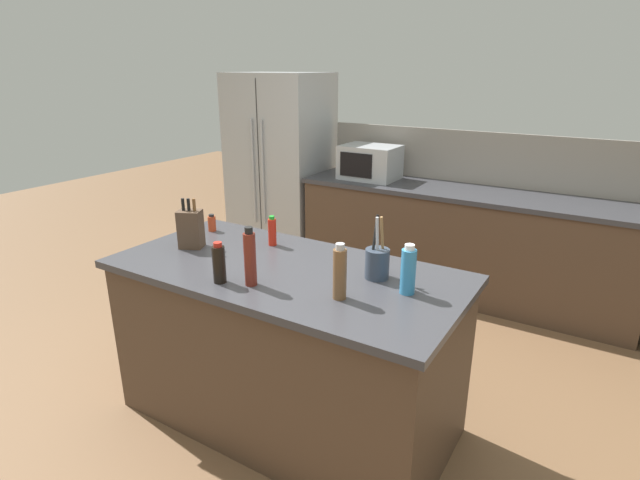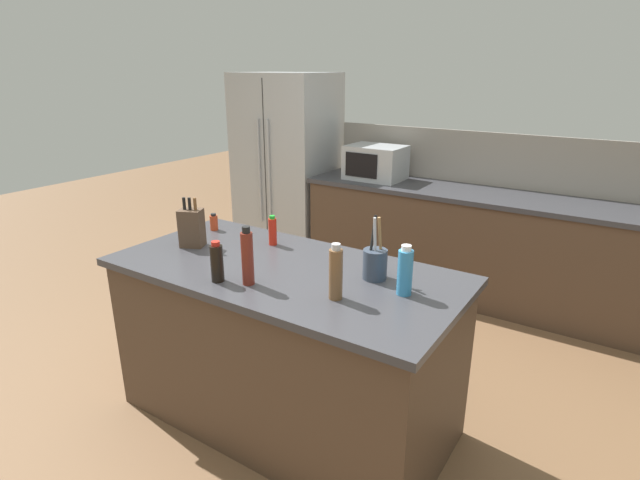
{
  "view_description": "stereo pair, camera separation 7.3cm",
  "coord_description": "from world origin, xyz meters",
  "px_view_note": "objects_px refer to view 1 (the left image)",
  "views": [
    {
      "loc": [
        1.42,
        -1.95,
        1.93
      ],
      "look_at": [
        0.0,
        0.35,
        0.99
      ],
      "focal_mm": 28.0,
      "sensor_mm": 36.0,
      "label": 1
    },
    {
      "loc": [
        1.48,
        -1.91,
        1.93
      ],
      "look_at": [
        0.0,
        0.35,
        0.99
      ],
      "focal_mm": 28.0,
      "sensor_mm": 36.0,
      "label": 2
    }
  ],
  "objects_px": {
    "utensil_crock": "(377,262)",
    "hot_sauce_bottle": "(272,231)",
    "refrigerator": "(281,167)",
    "spice_jar_paprika": "(212,223)",
    "vinegar_bottle": "(250,258)",
    "dish_soap_bottle": "(408,271)",
    "microwave": "(370,162)",
    "knife_block": "(191,228)",
    "soy_sauce_bottle": "(219,264)",
    "pepper_grinder": "(340,273)"
  },
  "relations": [
    {
      "from": "refrigerator",
      "to": "vinegar_bottle",
      "type": "relative_size",
      "value": 6.45
    },
    {
      "from": "refrigerator",
      "to": "soy_sauce_bottle",
      "type": "xyz_separation_m",
      "value": [
        1.49,
        -2.56,
        0.1
      ]
    },
    {
      "from": "utensil_crock",
      "to": "hot_sauce_bottle",
      "type": "bearing_deg",
      "value": 171.0
    },
    {
      "from": "refrigerator",
      "to": "utensil_crock",
      "type": "height_order",
      "value": "refrigerator"
    },
    {
      "from": "refrigerator",
      "to": "knife_block",
      "type": "bearing_deg",
      "value": -65.96
    },
    {
      "from": "refrigerator",
      "to": "vinegar_bottle",
      "type": "height_order",
      "value": "refrigerator"
    },
    {
      "from": "utensil_crock",
      "to": "spice_jar_paprika",
      "type": "distance_m",
      "value": 1.22
    },
    {
      "from": "refrigerator",
      "to": "microwave",
      "type": "relative_size",
      "value": 3.66
    },
    {
      "from": "utensil_crock",
      "to": "dish_soap_bottle",
      "type": "height_order",
      "value": "utensil_crock"
    },
    {
      "from": "pepper_grinder",
      "to": "vinegar_bottle",
      "type": "bearing_deg",
      "value": -167.81
    },
    {
      "from": "refrigerator",
      "to": "pepper_grinder",
      "type": "xyz_separation_m",
      "value": [
        2.08,
        -2.41,
        0.12
      ]
    },
    {
      "from": "knife_block",
      "to": "hot_sauce_bottle",
      "type": "distance_m",
      "value": 0.47
    },
    {
      "from": "refrigerator",
      "to": "hot_sauce_bottle",
      "type": "height_order",
      "value": "refrigerator"
    },
    {
      "from": "spice_jar_paprika",
      "to": "vinegar_bottle",
      "type": "relative_size",
      "value": 0.38
    },
    {
      "from": "knife_block",
      "to": "pepper_grinder",
      "type": "relative_size",
      "value": 1.11
    },
    {
      "from": "vinegar_bottle",
      "to": "pepper_grinder",
      "type": "bearing_deg",
      "value": 12.19
    },
    {
      "from": "microwave",
      "to": "dish_soap_bottle",
      "type": "height_order",
      "value": "microwave"
    },
    {
      "from": "vinegar_bottle",
      "to": "hot_sauce_bottle",
      "type": "bearing_deg",
      "value": 116.38
    },
    {
      "from": "dish_soap_bottle",
      "to": "pepper_grinder",
      "type": "distance_m",
      "value": 0.32
    },
    {
      "from": "utensil_crock",
      "to": "microwave",
      "type": "bearing_deg",
      "value": 117.18
    },
    {
      "from": "vinegar_bottle",
      "to": "dish_soap_bottle",
      "type": "distance_m",
      "value": 0.74
    },
    {
      "from": "vinegar_bottle",
      "to": "refrigerator",
      "type": "bearing_deg",
      "value": 123.22
    },
    {
      "from": "hot_sauce_bottle",
      "to": "vinegar_bottle",
      "type": "height_order",
      "value": "vinegar_bottle"
    },
    {
      "from": "knife_block",
      "to": "pepper_grinder",
      "type": "distance_m",
      "value": 1.07
    },
    {
      "from": "vinegar_bottle",
      "to": "pepper_grinder",
      "type": "xyz_separation_m",
      "value": [
        0.43,
        0.09,
        -0.01
      ]
    },
    {
      "from": "pepper_grinder",
      "to": "soy_sauce_bottle",
      "type": "bearing_deg",
      "value": -165.61
    },
    {
      "from": "vinegar_bottle",
      "to": "spice_jar_paprika",
      "type": "bearing_deg",
      "value": 144.88
    },
    {
      "from": "spice_jar_paprika",
      "to": "vinegar_bottle",
      "type": "height_order",
      "value": "vinegar_bottle"
    },
    {
      "from": "hot_sauce_bottle",
      "to": "utensil_crock",
      "type": "bearing_deg",
      "value": -9.0
    },
    {
      "from": "microwave",
      "to": "spice_jar_paprika",
      "type": "bearing_deg",
      "value": -94.68
    },
    {
      "from": "refrigerator",
      "to": "vinegar_bottle",
      "type": "bearing_deg",
      "value": -56.78
    },
    {
      "from": "microwave",
      "to": "spice_jar_paprika",
      "type": "distance_m",
      "value": 1.94
    },
    {
      "from": "vinegar_bottle",
      "to": "soy_sauce_bottle",
      "type": "xyz_separation_m",
      "value": [
        -0.15,
        -0.06,
        -0.04
      ]
    },
    {
      "from": "refrigerator",
      "to": "knife_block",
      "type": "distance_m",
      "value": 2.49
    },
    {
      "from": "refrigerator",
      "to": "dish_soap_bottle",
      "type": "distance_m",
      "value": 3.2
    },
    {
      "from": "dish_soap_bottle",
      "to": "refrigerator",
      "type": "bearing_deg",
      "value": 136.45
    },
    {
      "from": "hot_sauce_bottle",
      "to": "soy_sauce_bottle",
      "type": "xyz_separation_m",
      "value": [
        0.1,
        -0.56,
        0.01
      ]
    },
    {
      "from": "vinegar_bottle",
      "to": "dish_soap_bottle",
      "type": "height_order",
      "value": "vinegar_bottle"
    },
    {
      "from": "knife_block",
      "to": "microwave",
      "type": "bearing_deg",
      "value": 63.78
    },
    {
      "from": "knife_block",
      "to": "pepper_grinder",
      "type": "height_order",
      "value": "knife_block"
    },
    {
      "from": "spice_jar_paprika",
      "to": "pepper_grinder",
      "type": "distance_m",
      "value": 1.25
    },
    {
      "from": "refrigerator",
      "to": "spice_jar_paprika",
      "type": "height_order",
      "value": "refrigerator"
    },
    {
      "from": "knife_block",
      "to": "vinegar_bottle",
      "type": "relative_size",
      "value": 1.0
    },
    {
      "from": "soy_sauce_bottle",
      "to": "refrigerator",
      "type": "bearing_deg",
      "value": 120.24
    },
    {
      "from": "microwave",
      "to": "vinegar_bottle",
      "type": "bearing_deg",
      "value": -76.68
    },
    {
      "from": "utensil_crock",
      "to": "vinegar_bottle",
      "type": "bearing_deg",
      "value": -140.6
    },
    {
      "from": "microwave",
      "to": "hot_sauce_bottle",
      "type": "relative_size",
      "value": 2.9
    },
    {
      "from": "knife_block",
      "to": "hot_sauce_bottle",
      "type": "xyz_separation_m",
      "value": [
        0.38,
        0.27,
        -0.03
      ]
    },
    {
      "from": "utensil_crock",
      "to": "spice_jar_paprika",
      "type": "xyz_separation_m",
      "value": [
        -1.22,
        0.13,
        -0.03
      ]
    },
    {
      "from": "utensil_crock",
      "to": "soy_sauce_bottle",
      "type": "height_order",
      "value": "utensil_crock"
    }
  ]
}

